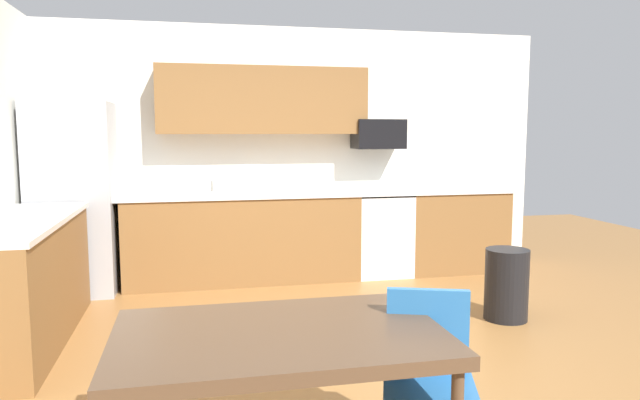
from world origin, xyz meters
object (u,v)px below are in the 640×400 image
(microwave, at_px, (378,134))
(dining_table, at_px, (279,344))
(trash_bin, at_px, (506,284))
(oven_range, at_px, (380,233))
(chair_near_table, at_px, (428,370))
(refrigerator, at_px, (74,199))

(microwave, height_order, dining_table, microwave)
(microwave, distance_m, trash_bin, 2.30)
(oven_range, bearing_deg, chair_near_table, -104.92)
(refrigerator, xyz_separation_m, microwave, (3.14, 0.18, 0.62))
(microwave, relative_size, dining_table, 0.39)
(oven_range, distance_m, trash_bin, 1.84)
(microwave, distance_m, dining_table, 4.24)
(refrigerator, distance_m, oven_range, 3.18)
(microwave, distance_m, chair_near_table, 4.09)
(refrigerator, distance_m, microwave, 3.21)
(dining_table, height_order, trash_bin, dining_table)
(oven_range, relative_size, microwave, 1.69)
(oven_range, relative_size, trash_bin, 1.52)
(microwave, xyz_separation_m, dining_table, (-1.67, -3.80, -0.87))
(trash_bin, bearing_deg, microwave, 106.29)
(microwave, bearing_deg, oven_range, -90.00)
(dining_table, relative_size, trash_bin, 2.33)
(oven_range, bearing_deg, dining_table, -114.22)
(trash_bin, bearing_deg, dining_table, -138.50)
(dining_table, bearing_deg, chair_near_table, -1.96)
(dining_table, bearing_deg, trash_bin, 41.50)
(microwave, height_order, chair_near_table, microwave)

